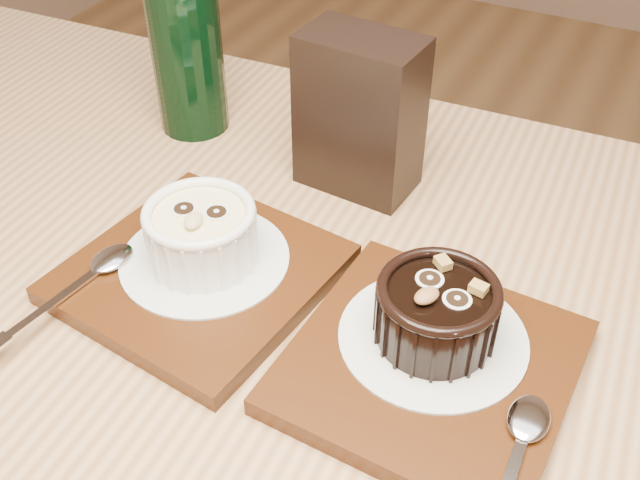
{
  "coord_description": "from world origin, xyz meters",
  "views": [
    {
      "loc": [
        -0.0,
        -0.24,
        1.15
      ],
      "look_at": [
        -0.18,
        0.11,
        0.81
      ],
      "focal_mm": 42.0,
      "sensor_mm": 36.0,
      "label": 1
    }
  ],
  "objects_px": {
    "condiment_stand": "(360,114)",
    "green_bottle": "(185,33)",
    "tray_left": "(200,273)",
    "table": "(274,448)",
    "ramekin_white": "(201,232)",
    "ramekin_dark": "(437,310)",
    "tray_right": "(430,366)"
  },
  "relations": [
    {
      "from": "ramekin_white",
      "to": "green_bottle",
      "type": "xyz_separation_m",
      "value": [
        -0.13,
        0.18,
        0.05
      ]
    },
    {
      "from": "table",
      "to": "tray_left",
      "type": "xyz_separation_m",
      "value": [
        -0.09,
        0.05,
        0.1
      ]
    },
    {
      "from": "table",
      "to": "ramekin_white",
      "type": "relative_size",
      "value": 14.7
    },
    {
      "from": "tray_left",
      "to": "condiment_stand",
      "type": "bearing_deg",
      "value": 73.09
    },
    {
      "from": "ramekin_dark",
      "to": "green_bottle",
      "type": "relative_size",
      "value": 0.33
    },
    {
      "from": "tray_left",
      "to": "ramekin_dark",
      "type": "height_order",
      "value": "ramekin_dark"
    },
    {
      "from": "green_bottle",
      "to": "table",
      "type": "bearing_deg",
      "value": -47.39
    },
    {
      "from": "ramekin_dark",
      "to": "condiment_stand",
      "type": "relative_size",
      "value": 0.59
    },
    {
      "from": "table",
      "to": "ramekin_white",
      "type": "distance_m",
      "value": 0.17
    },
    {
      "from": "tray_left",
      "to": "ramekin_white",
      "type": "bearing_deg",
      "value": 90.28
    },
    {
      "from": "tray_right",
      "to": "ramekin_dark",
      "type": "xyz_separation_m",
      "value": [
        -0.01,
        0.02,
        0.04
      ]
    },
    {
      "from": "ramekin_white",
      "to": "ramekin_dark",
      "type": "bearing_deg",
      "value": -16.31
    },
    {
      "from": "table",
      "to": "tray_right",
      "type": "relative_size",
      "value": 6.86
    },
    {
      "from": "tray_left",
      "to": "condiment_stand",
      "type": "relative_size",
      "value": 1.29
    },
    {
      "from": "ramekin_dark",
      "to": "tray_left",
      "type": "bearing_deg",
      "value": -152.46
    },
    {
      "from": "green_bottle",
      "to": "ramekin_white",
      "type": "bearing_deg",
      "value": -53.79
    },
    {
      "from": "ramekin_dark",
      "to": "condiment_stand",
      "type": "xyz_separation_m",
      "value": [
        -0.13,
        0.16,
        0.03
      ]
    },
    {
      "from": "condiment_stand",
      "to": "tray_left",
      "type": "bearing_deg",
      "value": -106.91
    },
    {
      "from": "condiment_stand",
      "to": "green_bottle",
      "type": "distance_m",
      "value": 0.19
    },
    {
      "from": "ramekin_dark",
      "to": "green_bottle",
      "type": "xyz_separation_m",
      "value": [
        -0.32,
        0.18,
        0.05
      ]
    },
    {
      "from": "ramekin_dark",
      "to": "condiment_stand",
      "type": "height_order",
      "value": "condiment_stand"
    },
    {
      "from": "table",
      "to": "condiment_stand",
      "type": "xyz_separation_m",
      "value": [
        -0.04,
        0.23,
        0.16
      ]
    },
    {
      "from": "table",
      "to": "ramekin_white",
      "type": "height_order",
      "value": "ramekin_white"
    },
    {
      "from": "table",
      "to": "condiment_stand",
      "type": "relative_size",
      "value": 8.83
    },
    {
      "from": "table",
      "to": "tray_right",
      "type": "xyz_separation_m",
      "value": [
        0.1,
        0.05,
        0.1
      ]
    },
    {
      "from": "ramekin_white",
      "to": "green_bottle",
      "type": "relative_size",
      "value": 0.33
    },
    {
      "from": "ramekin_white",
      "to": "condiment_stand",
      "type": "relative_size",
      "value": 0.6
    },
    {
      "from": "tray_right",
      "to": "table",
      "type": "bearing_deg",
      "value": -154.31
    },
    {
      "from": "tray_right",
      "to": "condiment_stand",
      "type": "height_order",
      "value": "condiment_stand"
    },
    {
      "from": "tray_left",
      "to": "ramekin_dark",
      "type": "xyz_separation_m",
      "value": [
        0.18,
        0.01,
        0.04
      ]
    },
    {
      "from": "tray_right",
      "to": "green_bottle",
      "type": "height_order",
      "value": "green_bottle"
    },
    {
      "from": "table",
      "to": "green_bottle",
      "type": "bearing_deg",
      "value": 132.61
    }
  ]
}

